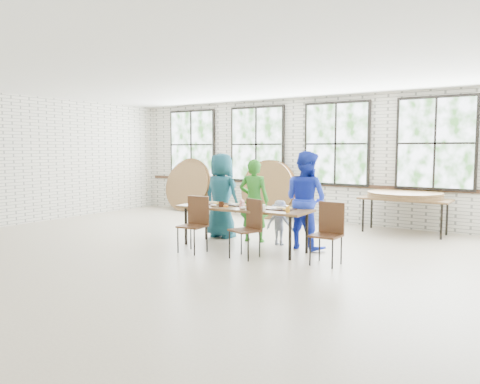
% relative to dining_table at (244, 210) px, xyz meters
% --- Properties ---
extents(room, '(12.00, 12.00, 12.00)m').
position_rel_dining_table_xyz_m(room, '(0.20, 3.63, 1.14)').
color(room, beige).
rests_on(room, ground).
extents(dining_table, '(2.44, 0.93, 0.74)m').
position_rel_dining_table_xyz_m(dining_table, '(0.00, 0.00, 0.00)').
color(dining_table, brown).
rests_on(dining_table, ground).
extents(chair_near_left, '(0.46, 0.45, 0.95)m').
position_rel_dining_table_xyz_m(chair_near_left, '(-0.57, -0.64, -0.13)').
color(chair_near_left, '#472A17').
rests_on(chair_near_left, ground).
extents(chair_near_right, '(0.54, 0.53, 0.95)m').
position_rel_dining_table_xyz_m(chair_near_right, '(0.44, -0.48, -0.13)').
color(chair_near_right, '#472A17').
rests_on(chair_near_right, ground).
extents(chair_spare, '(0.43, 0.41, 0.95)m').
position_rel_dining_table_xyz_m(chair_spare, '(1.68, -0.17, -0.13)').
color(chair_spare, '#472A17').
rests_on(chair_spare, ground).
extents(adult_teal, '(0.85, 0.59, 1.68)m').
position_rel_dining_table_xyz_m(adult_teal, '(-0.96, 0.65, 0.15)').
color(adult_teal, '#164F56').
rests_on(adult_teal, ground).
extents(adult_green, '(0.66, 0.53, 1.57)m').
position_rel_dining_table_xyz_m(adult_green, '(-0.20, 0.65, 0.10)').
color(adult_green, '#26761F').
rests_on(adult_green, ground).
extents(toddler, '(0.56, 0.36, 0.83)m').
position_rel_dining_table_xyz_m(toddler, '(0.36, 0.65, -0.28)').
color(toddler, '#13243D').
rests_on(toddler, ground).
extents(adult_blue, '(0.98, 0.85, 1.72)m').
position_rel_dining_table_xyz_m(adult_blue, '(0.88, 0.65, 0.17)').
color(adult_blue, '#1B32C0').
rests_on(adult_blue, ground).
extents(storage_table, '(1.80, 0.76, 0.74)m').
position_rel_dining_table_xyz_m(storage_table, '(1.94, 3.11, -0.00)').
color(storage_table, brown).
rests_on(storage_table, ground).
extents(tabletop_clutter, '(1.96, 0.62, 0.11)m').
position_rel_dining_table_xyz_m(tabletop_clutter, '(0.07, -0.04, 0.08)').
color(tabletop_clutter, black).
rests_on(tabletop_clutter, dining_table).
extents(round_tops_stacked, '(1.50, 1.50, 0.13)m').
position_rel_dining_table_xyz_m(round_tops_stacked, '(1.94, 3.11, 0.12)').
color(round_tops_stacked, brown).
rests_on(round_tops_stacked, storage_table).
extents(round_tops_leaning, '(4.19, 0.50, 1.49)m').
position_rel_dining_table_xyz_m(round_tops_leaning, '(-2.81, 3.36, 0.05)').
color(round_tops_leaning, brown).
rests_on(round_tops_leaning, ground).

